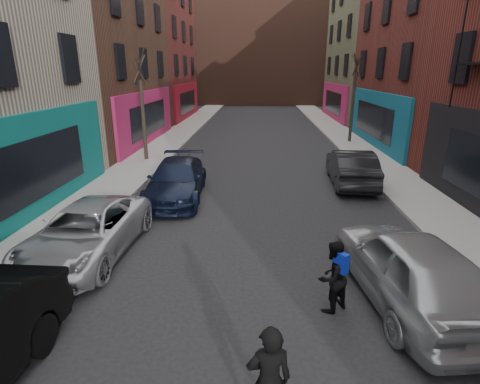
# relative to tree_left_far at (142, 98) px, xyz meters

# --- Properties ---
(sidewalk_left) EXTENTS (2.50, 84.00, 0.13)m
(sidewalk_left) POSITION_rel_tree_left_far_xyz_m (-0.05, 12.00, -3.31)
(sidewalk_left) COLOR gray
(sidewalk_left) RESTS_ON ground
(sidewalk_right) EXTENTS (2.50, 84.00, 0.13)m
(sidewalk_right) POSITION_rel_tree_left_far_xyz_m (12.45, 12.00, -3.31)
(sidewalk_right) COLOR gray
(sidewalk_right) RESTS_ON ground
(building_far) EXTENTS (40.00, 10.00, 14.00)m
(building_far) POSITION_rel_tree_left_far_xyz_m (6.20, 38.00, 3.62)
(building_far) COLOR #47281E
(building_far) RESTS_ON ground
(tree_left_far) EXTENTS (2.00, 2.00, 6.50)m
(tree_left_far) POSITION_rel_tree_left_far_xyz_m (0.00, 0.00, 0.00)
(tree_left_far) COLOR black
(tree_left_far) RESTS_ON sidewalk_left
(tree_right_far) EXTENTS (2.00, 2.00, 6.80)m
(tree_right_far) POSITION_rel_tree_left_far_xyz_m (12.40, 6.00, 0.15)
(tree_right_far) COLOR black
(tree_right_far) RESTS_ON sidewalk_right
(parked_left_far) EXTENTS (2.44, 4.98, 1.36)m
(parked_left_far) POSITION_rel_tree_left_far_xyz_m (1.60, -10.94, -2.70)
(parked_left_far) COLOR #9C9DA4
(parked_left_far) RESTS_ON ground
(parked_left_end) EXTENTS (2.32, 5.10, 1.45)m
(parked_left_end) POSITION_rel_tree_left_far_xyz_m (3.00, -6.05, -2.66)
(parked_left_end) COLOR black
(parked_left_end) RESTS_ON ground
(parked_right_far) EXTENTS (2.55, 5.05, 1.65)m
(parked_right_far) POSITION_rel_tree_left_far_xyz_m (9.40, -12.68, -2.56)
(parked_right_far) COLOR #999DA1
(parked_right_far) RESTS_ON ground
(parked_right_end) EXTENTS (1.88, 4.76, 1.54)m
(parked_right_end) POSITION_rel_tree_left_far_xyz_m (10.20, -3.87, -2.61)
(parked_right_end) COLOR black
(parked_right_end) RESTS_ON ground
(skateboarder) EXTENTS (0.66, 0.49, 1.67)m
(skateboarder) POSITION_rel_tree_left_far_xyz_m (6.36, -15.99, -2.45)
(skateboarder) COLOR black
(skateboarder) RESTS_ON skateboard
(pedestrian) EXTENTS (0.95, 0.92, 1.54)m
(pedestrian) POSITION_rel_tree_left_far_xyz_m (7.72, -13.06, -2.60)
(pedestrian) COLOR black
(pedestrian) RESTS_ON ground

